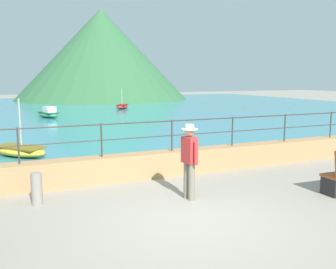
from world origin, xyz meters
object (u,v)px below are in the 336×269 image
object	(u,v)px
person_walking	(189,158)
bollard	(37,189)
boat_0	(122,106)
boat_2	(48,114)
boat_1	(20,150)

from	to	relation	value
person_walking	bollard	distance (m)	3.47
bollard	boat_0	bearing A→B (deg)	69.45
person_walking	boat_2	bearing A→B (deg)	93.93
bollard	person_walking	bearing A→B (deg)	-17.16
person_walking	boat_1	size ratio (longest dim) A/B	0.75
boat_0	bollard	bearing A→B (deg)	-110.55
person_walking	boat_1	world-z (taller)	boat_1
person_walking	boat_2	distance (m)	19.31
boat_0	boat_1	distance (m)	20.20
person_walking	boat_0	size ratio (longest dim) A/B	0.72
person_walking	bollard	world-z (taller)	person_walking
boat_1	boat_2	distance (m)	13.11
boat_1	boat_2	xyz separation A→B (m)	(2.17, 12.93, 0.06)
person_walking	boat_0	distance (m)	25.03
boat_1	boat_2	size ratio (longest dim) A/B	0.95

